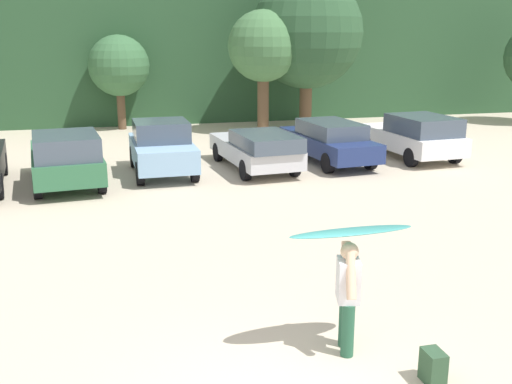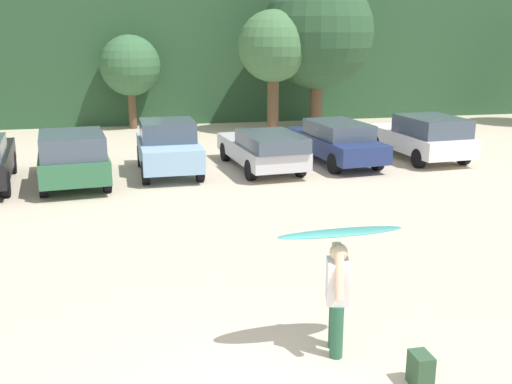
% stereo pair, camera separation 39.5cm
% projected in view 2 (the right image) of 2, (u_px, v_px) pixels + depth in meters
% --- Properties ---
extents(hillside_ridge, '(108.00, 12.00, 8.72)m').
position_uv_depth(hillside_ridge, '(146.00, 33.00, 34.13)').
color(hillside_ridge, '#284C2D').
rests_on(hillside_ridge, ground_plane).
extents(tree_center_left, '(2.79, 2.79, 4.34)m').
position_uv_depth(tree_center_left, '(130.00, 66.00, 27.81)').
color(tree_center_left, brown).
rests_on(tree_center_left, ground_plane).
extents(tree_far_left, '(3.14, 3.14, 5.41)m').
position_uv_depth(tree_far_left, '(273.00, 47.00, 26.44)').
color(tree_far_left, brown).
rests_on(tree_far_left, ground_plane).
extents(tree_left, '(5.14, 5.14, 6.99)m').
position_uv_depth(tree_left, '(318.00, 33.00, 27.51)').
color(tree_left, brown).
rests_on(tree_left, ground_plane).
extents(parked_car_forest_green, '(2.39, 4.71, 1.66)m').
position_uv_depth(parked_car_forest_green, '(72.00, 156.00, 17.85)').
color(parked_car_forest_green, '#2D6642').
rests_on(parked_car_forest_green, ground_plane).
extents(parked_car_sky_blue, '(1.93, 3.97, 1.72)m').
position_uv_depth(parked_car_sky_blue, '(168.00, 147.00, 19.30)').
color(parked_car_sky_blue, '#84ADD1').
rests_on(parked_car_sky_blue, ground_plane).
extents(parked_car_silver, '(2.25, 4.89, 1.35)m').
position_uv_depth(parked_car_silver, '(263.00, 148.00, 19.77)').
color(parked_car_silver, silver).
rests_on(parked_car_silver, ground_plane).
extents(parked_car_navy, '(2.21, 4.95, 1.45)m').
position_uv_depth(parked_car_navy, '(336.00, 141.00, 20.89)').
color(parked_car_navy, navy).
rests_on(parked_car_navy, ground_plane).
extents(parked_car_white, '(2.26, 4.58, 1.60)m').
position_uv_depth(parked_car_white, '(423.00, 136.00, 21.46)').
color(parked_car_white, white).
rests_on(parked_car_white, ground_plane).
extents(person_adult, '(0.40, 0.86, 1.64)m').
position_uv_depth(person_adult, '(337.00, 292.00, 8.38)').
color(person_adult, '#26593F').
rests_on(person_adult, ground_plane).
extents(surfboard_teal, '(1.83, 0.58, 0.14)m').
position_uv_depth(surfboard_teal, '(341.00, 233.00, 8.21)').
color(surfboard_teal, teal).
extents(backpack_dropped, '(0.24, 0.34, 0.45)m').
position_uv_depth(backpack_dropped, '(421.00, 370.00, 7.74)').
color(backpack_dropped, '#2D4C33').
rests_on(backpack_dropped, ground_plane).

